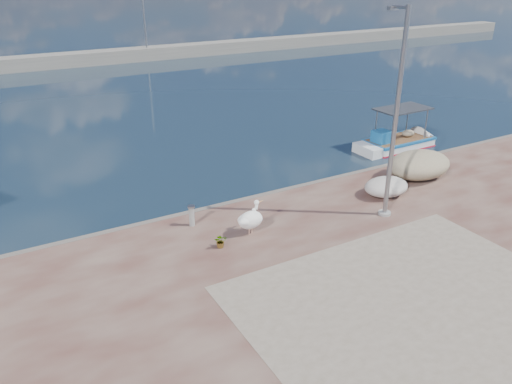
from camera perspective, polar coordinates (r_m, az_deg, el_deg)
The scene contains 10 objects.
ground at distance 15.35m, azimuth 7.12°, elevation -9.54°, with size 1400.00×1400.00×0.00m, color #162635.
quay_patch at distance 13.88m, azimuth 18.17°, elevation -12.29°, with size 9.00×7.00×0.01m, color gray.
breakwater at distance 51.29m, azimuth -21.06°, elevation 13.89°, with size 120.00×2.20×7.50m.
boat_right at distance 26.80m, azimuth 15.90°, elevation 5.28°, with size 5.08×1.78×2.43m.
pelican at distance 16.24m, azimuth -0.59°, elevation -3.12°, with size 1.16×0.78×1.11m.
lamp_post at distance 17.12m, azimuth 15.54°, elevation 7.47°, with size 0.44×0.96×7.00m.
bollard_near at distance 16.92m, azimuth -7.37°, elevation -2.61°, with size 0.24×0.24×0.74m.
potted_plant at distance 15.64m, azimuth -4.05°, elevation -5.60°, with size 0.40×0.35×0.44m, color #33722D.
net_pile_c at distance 21.68m, azimuth 18.12°, elevation 2.98°, with size 2.85×2.03×1.12m, color #BEB08D.
net_pile_d at distance 19.71m, azimuth 14.65°, elevation 0.60°, with size 1.81×1.36×0.68m, color beige.
Camera 1 is at (-7.88, -10.07, 8.50)m, focal length 35.00 mm.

